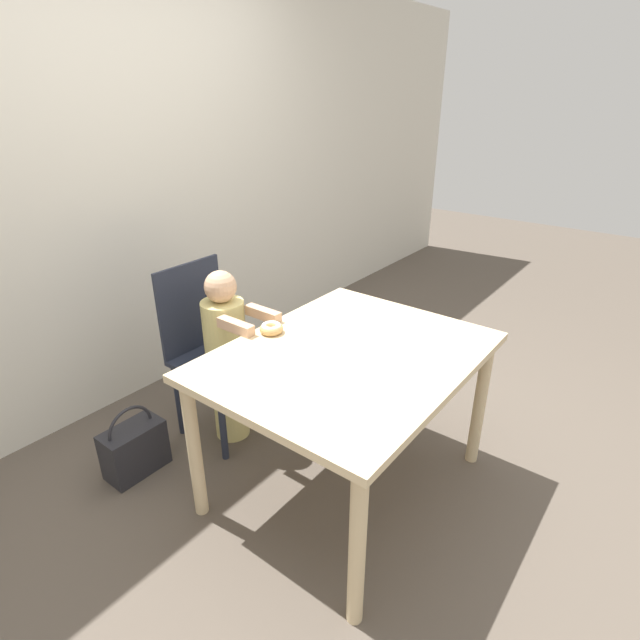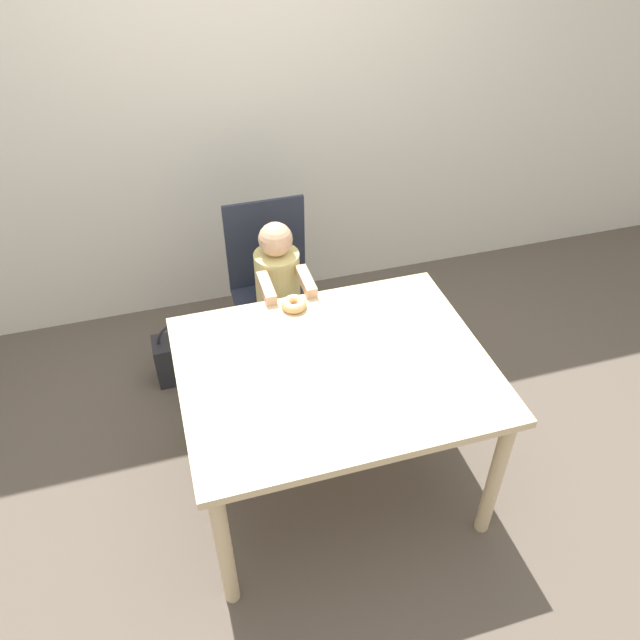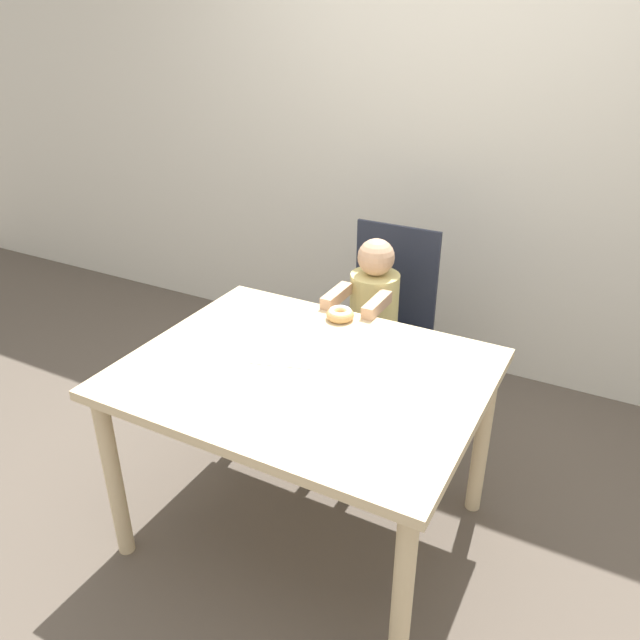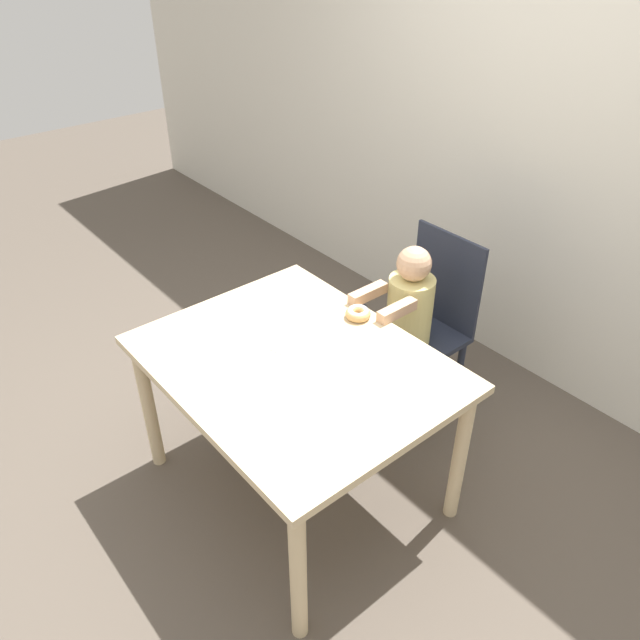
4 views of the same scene
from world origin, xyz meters
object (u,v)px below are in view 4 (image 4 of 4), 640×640
(child_figure, at_px, (407,334))
(handbag, at_px, (358,335))
(chair, at_px, (424,325))
(donut, at_px, (358,313))

(child_figure, xyz_separation_m, handbag, (-0.51, 0.17, -0.36))
(chair, relative_size, handbag, 2.52)
(chair, distance_m, child_figure, 0.13)
(chair, xyz_separation_m, handbag, (-0.51, 0.04, -0.35))
(chair, height_order, child_figure, child_figure)
(handbag, bearing_deg, chair, -4.19)
(chair, distance_m, donut, 0.53)
(chair, bearing_deg, handbag, 175.81)
(child_figure, height_order, donut, child_figure)
(chair, xyz_separation_m, child_figure, (0.00, -0.13, 0.00))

